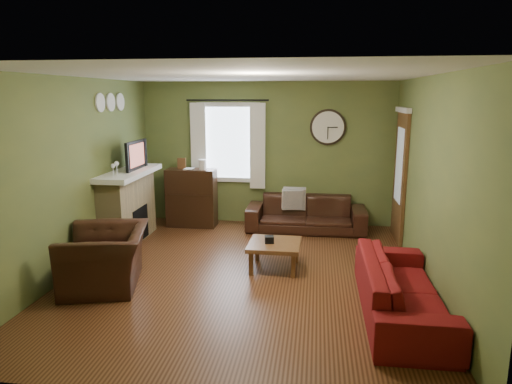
# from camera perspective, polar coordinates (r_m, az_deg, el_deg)

# --- Properties ---
(floor) EXTENTS (4.60, 5.20, 0.00)m
(floor) POSITION_cam_1_polar(r_m,az_deg,el_deg) (6.23, -1.42, -10.23)
(floor) COLOR #512C18
(floor) RESTS_ON ground
(ceiling) EXTENTS (4.60, 5.20, 0.00)m
(ceiling) POSITION_cam_1_polar(r_m,az_deg,el_deg) (5.77, -1.56, 14.41)
(ceiling) COLOR white
(ceiling) RESTS_ON ground
(wall_left) EXTENTS (0.00, 5.20, 2.60)m
(wall_left) POSITION_cam_1_polar(r_m,az_deg,el_deg) (6.62, -21.55, 1.98)
(wall_left) COLOR #5D6C36
(wall_left) RESTS_ON ground
(wall_right) EXTENTS (0.00, 5.20, 2.60)m
(wall_right) POSITION_cam_1_polar(r_m,az_deg,el_deg) (5.95, 20.94, 0.97)
(wall_right) COLOR #5D6C36
(wall_right) RESTS_ON ground
(wall_back) EXTENTS (4.60, 0.00, 2.60)m
(wall_back) POSITION_cam_1_polar(r_m,az_deg,el_deg) (8.41, 1.33, 4.79)
(wall_back) COLOR #5D6C36
(wall_back) RESTS_ON ground
(wall_front) EXTENTS (4.60, 0.00, 2.60)m
(wall_front) POSITION_cam_1_polar(r_m,az_deg,el_deg) (3.39, -8.50, -6.30)
(wall_front) COLOR #5D6C36
(wall_front) RESTS_ON ground
(fireplace) EXTENTS (0.40, 1.40, 1.10)m
(fireplace) POSITION_cam_1_polar(r_m,az_deg,el_deg) (7.69, -15.70, -2.03)
(fireplace) COLOR tan
(fireplace) RESTS_ON floor
(firebox) EXTENTS (0.04, 0.60, 0.55)m
(firebox) POSITION_cam_1_polar(r_m,az_deg,el_deg) (7.68, -14.29, -3.90)
(firebox) COLOR black
(firebox) RESTS_ON fireplace
(mantel) EXTENTS (0.58, 1.60, 0.08)m
(mantel) POSITION_cam_1_polar(r_m,az_deg,el_deg) (7.56, -15.74, 2.30)
(mantel) COLOR white
(mantel) RESTS_ON fireplace
(tv) EXTENTS (0.08, 0.60, 0.35)m
(tv) POSITION_cam_1_polar(r_m,az_deg,el_deg) (7.66, -15.26, 4.06)
(tv) COLOR black
(tv) RESTS_ON mantel
(tv_screen) EXTENTS (0.02, 0.62, 0.36)m
(tv_screen) POSITION_cam_1_polar(r_m,az_deg,el_deg) (7.62, -14.72, 4.48)
(tv_screen) COLOR #994C3F
(tv_screen) RESTS_ON mantel
(medallion_left) EXTENTS (0.28, 0.28, 0.03)m
(medallion_left) POSITION_cam_1_polar(r_m,az_deg,el_deg) (7.24, -18.91, 10.53)
(medallion_left) COLOR white
(medallion_left) RESTS_ON wall_left
(medallion_mid) EXTENTS (0.28, 0.28, 0.03)m
(medallion_mid) POSITION_cam_1_polar(r_m,az_deg,el_deg) (7.55, -17.72, 10.64)
(medallion_mid) COLOR white
(medallion_mid) RESTS_ON wall_left
(medallion_right) EXTENTS (0.28, 0.28, 0.03)m
(medallion_right) POSITION_cam_1_polar(r_m,az_deg,el_deg) (7.87, -16.62, 10.74)
(medallion_right) COLOR white
(medallion_right) RESTS_ON wall_left
(window_pane) EXTENTS (1.00, 0.02, 1.30)m
(window_pane) POSITION_cam_1_polar(r_m,az_deg,el_deg) (8.47, -3.42, 6.19)
(window_pane) COLOR silver
(window_pane) RESTS_ON wall_back
(curtain_rod) EXTENTS (0.03, 0.03, 1.50)m
(curtain_rod) POSITION_cam_1_polar(r_m,az_deg,el_deg) (8.33, -3.62, 11.39)
(curtain_rod) COLOR black
(curtain_rod) RESTS_ON wall_back
(curtain_left) EXTENTS (0.28, 0.04, 1.55)m
(curtain_left) POSITION_cam_1_polar(r_m,az_deg,el_deg) (8.50, -7.21, 5.80)
(curtain_left) COLOR white
(curtain_left) RESTS_ON wall_back
(curtain_right) EXTENTS (0.28, 0.04, 1.55)m
(curtain_right) POSITION_cam_1_polar(r_m,az_deg,el_deg) (8.29, 0.20, 5.73)
(curtain_right) COLOR white
(curtain_right) RESTS_ON wall_back
(wall_clock) EXTENTS (0.64, 0.06, 0.64)m
(wall_clock) POSITION_cam_1_polar(r_m,az_deg,el_deg) (8.26, 8.98, 8.00)
(wall_clock) COLOR white
(wall_clock) RESTS_ON wall_back
(door) EXTENTS (0.05, 0.90, 2.10)m
(door) POSITION_cam_1_polar(r_m,az_deg,el_deg) (7.77, 17.56, 1.77)
(door) COLOR brown
(door) RESTS_ON floor
(bookshelf) EXTENTS (0.89, 0.38, 1.05)m
(bookshelf) POSITION_cam_1_polar(r_m,az_deg,el_deg) (8.38, -8.05, -0.72)
(bookshelf) COLOR black
(bookshelf) RESTS_ON floor
(book) EXTENTS (0.17, 0.22, 0.02)m
(book) POSITION_cam_1_polar(r_m,az_deg,el_deg) (8.30, -8.91, 2.18)
(book) COLOR brown
(book) RESTS_ON bookshelf
(sofa_brown) EXTENTS (2.08, 0.81, 0.61)m
(sofa_brown) POSITION_cam_1_polar(r_m,az_deg,el_deg) (8.12, 6.26, -2.71)
(sofa_brown) COLOR black
(sofa_brown) RESTS_ON floor
(pillow_left) EXTENTS (0.40, 0.12, 0.40)m
(pillow_left) POSITION_cam_1_polar(r_m,az_deg,el_deg) (8.16, 4.83, -0.82)
(pillow_left) COLOR gray
(pillow_left) RESTS_ON sofa_brown
(pillow_right) EXTENTS (0.37, 0.17, 0.36)m
(pillow_right) POSITION_cam_1_polar(r_m,az_deg,el_deg) (8.09, 4.55, -0.93)
(pillow_right) COLOR gray
(pillow_right) RESTS_ON sofa_brown
(sofa_red) EXTENTS (0.82, 2.10, 0.61)m
(sofa_red) POSITION_cam_1_polar(r_m,az_deg,el_deg) (5.30, 17.72, -11.39)
(sofa_red) COLOR maroon
(sofa_red) RESTS_ON floor
(armchair) EXTENTS (1.23, 1.33, 0.73)m
(armchair) POSITION_cam_1_polar(r_m,az_deg,el_deg) (6.06, -18.27, -7.84)
(armchair) COLOR black
(armchair) RESTS_ON floor
(coffee_table) EXTENTS (0.72, 0.72, 0.38)m
(coffee_table) POSITION_cam_1_polar(r_m,az_deg,el_deg) (6.36, 2.32, -7.94)
(coffee_table) COLOR brown
(coffee_table) RESTS_ON floor
(tissue_box) EXTENTS (0.14, 0.14, 0.09)m
(tissue_box) POSITION_cam_1_polar(r_m,az_deg,el_deg) (6.29, 1.67, -6.13)
(tissue_box) COLOR black
(tissue_box) RESTS_ON coffee_table
(wine_glass_a) EXTENTS (0.07, 0.07, 0.19)m
(wine_glass_a) POSITION_cam_1_polar(r_m,az_deg,el_deg) (7.04, -17.42, 2.60)
(wine_glass_a) COLOR white
(wine_glass_a) RESTS_ON mantel
(wine_glass_b) EXTENTS (0.07, 0.07, 0.21)m
(wine_glass_b) POSITION_cam_1_polar(r_m,az_deg,el_deg) (7.15, -17.01, 2.84)
(wine_glass_b) COLOR white
(wine_glass_b) RESTS_ON mantel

